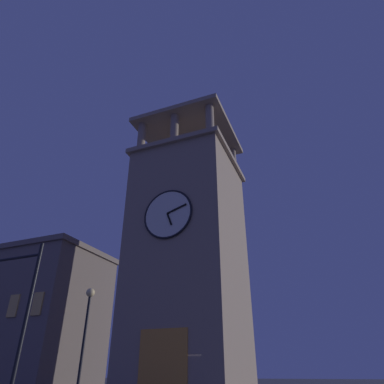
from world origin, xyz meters
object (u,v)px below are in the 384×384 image
at_px(adjacent_wing_building, 18,319).
at_px(street_lamp, 86,323).
at_px(clocktower, 189,258).
at_px(traffic_signal_near, 10,298).

bearing_deg(adjacent_wing_building, street_lamp, 146.46).
distance_m(clocktower, street_lamp, 11.38).
bearing_deg(adjacent_wing_building, clocktower, 174.77).
bearing_deg(street_lamp, traffic_signal_near, 79.81).
distance_m(adjacent_wing_building, street_lamp, 20.67).
distance_m(adjacent_wing_building, traffic_signal_near, 22.61).
height_order(traffic_signal_near, street_lamp, traffic_signal_near).
relative_size(clocktower, street_lamp, 4.44).
bearing_deg(traffic_signal_near, clocktower, -99.27).
bearing_deg(street_lamp, adjacent_wing_building, -33.54).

